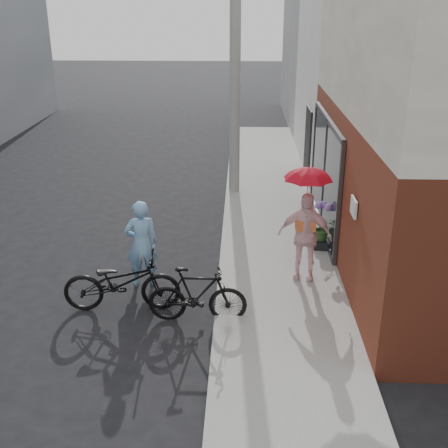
{
  "coord_description": "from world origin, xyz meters",
  "views": [
    {
      "loc": [
        1.31,
        -8.54,
        5.05
      ],
      "look_at": [
        0.98,
        1.15,
        1.1
      ],
      "focal_mm": 45.0,
      "sensor_mm": 36.0,
      "label": 1
    }
  ],
  "objects_px": {
    "bike_left": "(122,282)",
    "bike_right": "(197,295)",
    "officer": "(142,244)",
    "kimono_woman": "(305,236)",
    "utility_pole": "(235,63)",
    "planter": "(321,244)"
  },
  "relations": [
    {
      "from": "utility_pole",
      "to": "officer",
      "type": "relative_size",
      "value": 4.19
    },
    {
      "from": "utility_pole",
      "to": "bike_right",
      "type": "relative_size",
      "value": 4.27
    },
    {
      "from": "bike_left",
      "to": "kimono_woman",
      "type": "height_order",
      "value": "kimono_woman"
    },
    {
      "from": "officer",
      "to": "kimono_woman",
      "type": "xyz_separation_m",
      "value": [
        2.99,
        0.17,
        0.13
      ]
    },
    {
      "from": "kimono_woman",
      "to": "planter",
      "type": "distance_m",
      "value": 1.62
    },
    {
      "from": "utility_pole",
      "to": "kimono_woman",
      "type": "distance_m",
      "value": 5.81
    },
    {
      "from": "officer",
      "to": "kimono_woman",
      "type": "height_order",
      "value": "kimono_woman"
    },
    {
      "from": "bike_left",
      "to": "officer",
      "type": "bearing_deg",
      "value": -16.66
    },
    {
      "from": "officer",
      "to": "kimono_woman",
      "type": "relative_size",
      "value": 0.99
    },
    {
      "from": "kimono_woman",
      "to": "planter",
      "type": "xyz_separation_m",
      "value": [
        0.52,
        1.34,
        -0.75
      ]
    },
    {
      "from": "bike_left",
      "to": "planter",
      "type": "relative_size",
      "value": 5.79
    },
    {
      "from": "utility_pole",
      "to": "officer",
      "type": "xyz_separation_m",
      "value": [
        -1.62,
        -5.21,
        -2.66
      ]
    },
    {
      "from": "planter",
      "to": "utility_pole",
      "type": "bearing_deg",
      "value": 117.19
    },
    {
      "from": "bike_left",
      "to": "kimono_woman",
      "type": "distance_m",
      "value": 3.4
    },
    {
      "from": "utility_pole",
      "to": "bike_right",
      "type": "xyz_separation_m",
      "value": [
        -0.5,
        -6.47,
        -3.01
      ]
    },
    {
      "from": "bike_left",
      "to": "kimono_woman",
      "type": "relative_size",
      "value": 1.18
    },
    {
      "from": "utility_pole",
      "to": "bike_right",
      "type": "distance_m",
      "value": 7.15
    },
    {
      "from": "utility_pole",
      "to": "bike_left",
      "type": "xyz_separation_m",
      "value": [
        -1.82,
        -6.12,
        -2.98
      ]
    },
    {
      "from": "bike_right",
      "to": "planter",
      "type": "xyz_separation_m",
      "value": [
        2.4,
        2.77,
        -0.28
      ]
    },
    {
      "from": "officer",
      "to": "planter",
      "type": "height_order",
      "value": "officer"
    },
    {
      "from": "utility_pole",
      "to": "kimono_woman",
      "type": "height_order",
      "value": "utility_pole"
    },
    {
      "from": "bike_left",
      "to": "bike_right",
      "type": "distance_m",
      "value": 1.36
    }
  ]
}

